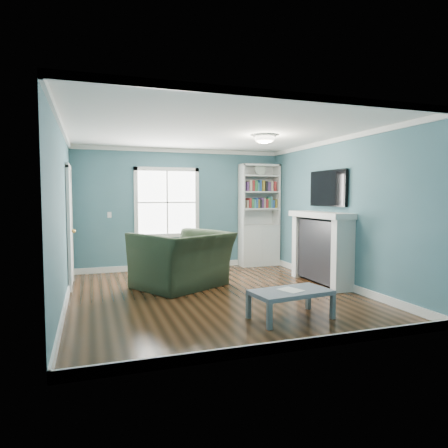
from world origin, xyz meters
name	(u,v)px	position (x,y,z in m)	size (l,w,h in m)	color
floor	(215,295)	(0.00, 0.00, 0.00)	(5.00, 5.00, 0.00)	black
room_walls	(215,196)	(0.00, 0.00, 1.58)	(5.00, 5.00, 5.00)	#39646F
trim	(215,218)	(0.00, 0.00, 1.24)	(4.50, 5.00, 2.60)	white
window	(167,202)	(-0.30, 2.49, 1.45)	(1.40, 0.06, 1.50)	white
bookshelf	(259,225)	(1.77, 2.30, 0.92)	(0.90, 0.35, 2.31)	silver
fireplace	(321,249)	(2.08, 0.20, 0.64)	(0.44, 1.58, 1.30)	black
tv	(328,188)	(2.20, 0.20, 1.72)	(0.06, 1.10, 0.65)	black
door	(70,226)	(-2.22, 1.40, 1.07)	(0.12, 0.98, 2.17)	silver
ceiling_fixture	(265,138)	(0.90, 0.10, 2.55)	(0.38, 0.38, 0.15)	white
light_switch	(109,215)	(-1.50, 2.48, 1.20)	(0.08, 0.01, 0.12)	white
recliner	(182,250)	(-0.37, 0.71, 0.65)	(1.48, 0.96, 1.29)	black
coffee_table	(291,294)	(0.56, -1.50, 0.32)	(1.08, 0.68, 0.37)	#525C62
paper_sheet	(291,290)	(0.56, -1.49, 0.37)	(0.23, 0.30, 0.00)	white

